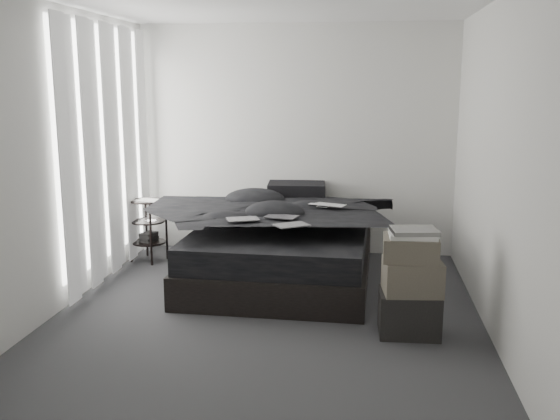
# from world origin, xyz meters

# --- Properties ---
(floor) EXTENTS (3.60, 4.20, 0.01)m
(floor) POSITION_xyz_m (0.00, 0.00, 0.00)
(floor) COLOR #37373A
(floor) RESTS_ON ground
(wall_back) EXTENTS (3.60, 0.01, 2.60)m
(wall_back) POSITION_xyz_m (0.00, 2.10, 1.30)
(wall_back) COLOR silver
(wall_back) RESTS_ON ground
(wall_front) EXTENTS (3.60, 0.01, 2.60)m
(wall_front) POSITION_xyz_m (0.00, -2.10, 1.30)
(wall_front) COLOR silver
(wall_front) RESTS_ON ground
(wall_left) EXTENTS (0.01, 4.20, 2.60)m
(wall_left) POSITION_xyz_m (-1.80, 0.00, 1.30)
(wall_left) COLOR silver
(wall_left) RESTS_ON ground
(wall_right) EXTENTS (0.01, 4.20, 2.60)m
(wall_right) POSITION_xyz_m (1.80, 0.00, 1.30)
(wall_right) COLOR silver
(wall_right) RESTS_ON ground
(window_left) EXTENTS (0.02, 2.00, 2.30)m
(window_left) POSITION_xyz_m (-1.78, 0.90, 1.35)
(window_left) COLOR white
(window_left) RESTS_ON wall_left
(curtain_left) EXTENTS (0.06, 2.12, 2.48)m
(curtain_left) POSITION_xyz_m (-1.73, 0.90, 1.28)
(curtain_left) COLOR white
(curtain_left) RESTS_ON wall_left
(bed) EXTENTS (1.77, 2.30, 0.31)m
(bed) POSITION_xyz_m (-0.00, 1.02, 0.15)
(bed) COLOR black
(bed) RESTS_ON floor
(mattress) EXTENTS (1.70, 2.23, 0.24)m
(mattress) POSITION_xyz_m (-0.00, 1.02, 0.43)
(mattress) COLOR black
(mattress) RESTS_ON bed
(duvet) EXTENTS (1.72, 1.97, 0.26)m
(duvet) POSITION_xyz_m (-0.00, 0.97, 0.68)
(duvet) COLOR black
(duvet) RESTS_ON mattress
(pillow_lower) EXTENTS (0.69, 0.48, 0.15)m
(pillow_lower) POSITION_xyz_m (-0.03, 1.90, 0.63)
(pillow_lower) COLOR black
(pillow_lower) RESTS_ON mattress
(pillow_upper) EXTENTS (0.67, 0.49, 0.14)m
(pillow_upper) POSITION_xyz_m (0.04, 1.87, 0.77)
(pillow_upper) COLOR black
(pillow_upper) RESTS_ON pillow_lower
(laptop) EXTENTS (0.42, 0.34, 0.03)m
(laptop) POSITION_xyz_m (0.42, 1.06, 0.83)
(laptop) COLOR silver
(laptop) RESTS_ON duvet
(comic_a) EXTENTS (0.33, 0.27, 0.01)m
(comic_a) POSITION_xyz_m (-0.29, 0.42, 0.82)
(comic_a) COLOR black
(comic_a) RESTS_ON duvet
(comic_b) EXTENTS (0.32, 0.25, 0.01)m
(comic_b) POSITION_xyz_m (0.04, 0.58, 0.82)
(comic_b) COLOR black
(comic_b) RESTS_ON duvet
(comic_c) EXTENTS (0.34, 0.31, 0.01)m
(comic_c) POSITION_xyz_m (0.18, 0.25, 0.83)
(comic_c) COLOR black
(comic_c) RESTS_ON duvet
(side_stand) EXTENTS (0.47, 0.47, 0.68)m
(side_stand) POSITION_xyz_m (-1.56, 1.45, 0.34)
(side_stand) COLOR black
(side_stand) RESTS_ON floor
(papers) EXTENTS (0.29, 0.23, 0.01)m
(papers) POSITION_xyz_m (-1.55, 1.44, 0.68)
(papers) COLOR white
(papers) RESTS_ON side_stand
(floor_books) EXTENTS (0.14, 0.20, 0.14)m
(floor_books) POSITION_xyz_m (-1.06, 1.03, 0.07)
(floor_books) COLOR black
(floor_books) RESTS_ON floor
(box_lower) EXTENTS (0.48, 0.38, 0.34)m
(box_lower) POSITION_xyz_m (1.17, -0.27, 0.17)
(box_lower) COLOR black
(box_lower) RESTS_ON floor
(box_mid) EXTENTS (0.47, 0.39, 0.26)m
(box_mid) POSITION_xyz_m (1.18, -0.28, 0.48)
(box_mid) COLOR #564F43
(box_mid) RESTS_ON box_lower
(box_upper) EXTENTS (0.42, 0.34, 0.18)m
(box_upper) POSITION_xyz_m (1.16, -0.27, 0.70)
(box_upper) COLOR #564F43
(box_upper) RESTS_ON box_mid
(art_book_white) EXTENTS (0.36, 0.30, 0.04)m
(art_book_white) POSITION_xyz_m (1.17, -0.27, 0.81)
(art_book_white) COLOR silver
(art_book_white) RESTS_ON box_upper
(art_book_snake) EXTENTS (0.38, 0.32, 0.03)m
(art_book_snake) POSITION_xyz_m (1.18, -0.28, 0.84)
(art_book_snake) COLOR silver
(art_book_snake) RESTS_ON art_book_white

